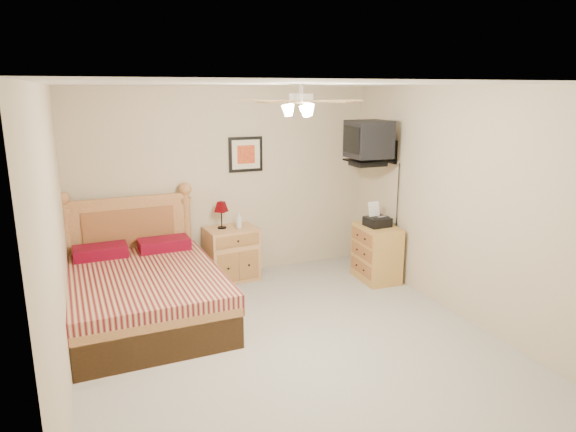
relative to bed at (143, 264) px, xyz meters
name	(u,v)px	position (x,y,z in m)	size (l,w,h in m)	color
floor	(291,346)	(1.25, -1.12, -0.66)	(4.50, 4.50, 0.00)	#9B978C
ceiling	(292,84)	(1.25, -1.12, 1.84)	(4.00, 4.50, 0.04)	white
wall_back	(226,183)	(1.25, 1.13, 0.59)	(4.00, 0.04, 2.50)	tan
wall_front	(454,323)	(1.25, -3.37, 0.59)	(4.00, 0.04, 2.50)	tan
wall_left	(56,248)	(-0.75, -1.12, 0.59)	(0.04, 4.50, 2.50)	tan
wall_right	(464,205)	(3.25, -1.12, 0.59)	(0.04, 4.50, 2.50)	tan
bed	(143,264)	(0.00, 0.00, 0.00)	(1.55, 2.03, 1.32)	#9E612F
nightstand	(231,254)	(1.23, 0.88, -0.31)	(0.64, 0.48, 0.70)	#AE7644
table_lamp	(221,215)	(1.12, 0.92, 0.22)	(0.19, 0.19, 0.35)	#530207
lotion_bottle	(239,220)	(1.32, 0.84, 0.15)	(0.08, 0.08, 0.22)	silver
framed_picture	(246,154)	(1.52, 1.11, 0.96)	(0.46, 0.04, 0.46)	black
dresser	(377,253)	(2.98, 0.13, -0.29)	(0.44, 0.63, 0.74)	#B17E37
fax_machine	(378,215)	(2.96, 0.11, 0.23)	(0.29, 0.30, 0.30)	black
magazine_lower	(370,221)	(2.99, 0.35, 0.10)	(0.20, 0.27, 0.03)	beige
magazine_upper	(371,218)	(3.02, 0.38, 0.12)	(0.18, 0.24, 0.02)	gray
wall_tv	(379,142)	(3.00, 0.22, 1.15)	(0.56, 0.46, 0.58)	black
ceiling_fan	(301,101)	(1.25, -1.32, 1.70)	(1.14, 1.14, 0.28)	white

